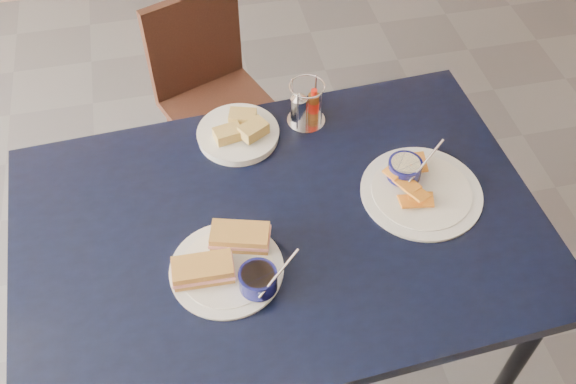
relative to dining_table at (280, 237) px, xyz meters
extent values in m
cube|color=black|center=(0.00, 0.00, 0.04)|extent=(1.37, 0.95, 0.04)
cylinder|color=black|center=(0.57, -0.35, -0.34)|extent=(0.04, 0.04, 0.71)
cylinder|color=black|center=(-0.57, 0.35, -0.34)|extent=(0.04, 0.04, 0.71)
cylinder|color=black|center=(0.57, 0.35, -0.34)|extent=(0.04, 0.04, 0.71)
cube|color=black|center=(-0.06, 0.85, -0.31)|extent=(0.47, 0.46, 0.04)
cylinder|color=black|center=(-0.21, 0.71, -0.51)|extent=(0.03, 0.03, 0.36)
cylinder|color=black|center=(0.09, 0.71, -0.51)|extent=(0.03, 0.03, 0.36)
cylinder|color=black|center=(-0.21, 0.99, -0.51)|extent=(0.03, 0.03, 0.36)
cylinder|color=black|center=(0.09, 0.99, -0.51)|extent=(0.03, 0.03, 0.36)
cube|color=black|center=(-0.06, 1.01, -0.10)|extent=(0.36, 0.17, 0.39)
cylinder|color=white|center=(-0.15, -0.11, 0.06)|extent=(0.27, 0.27, 0.01)
cylinder|color=white|center=(-0.15, -0.11, 0.07)|extent=(0.22, 0.22, 0.00)
cube|color=#BF8C44|center=(-0.21, -0.12, 0.09)|extent=(0.14, 0.08, 0.04)
cube|color=#D68A83|center=(-0.21, -0.12, 0.09)|extent=(0.15, 0.08, 0.01)
cube|color=#BF8C44|center=(-0.11, -0.04, 0.09)|extent=(0.15, 0.11, 0.04)
cube|color=#D68A83|center=(-0.11, -0.04, 0.09)|extent=(0.16, 0.11, 0.01)
cylinder|color=#0B0B3D|center=(-0.09, -0.17, 0.10)|extent=(0.09, 0.09, 0.05)
cylinder|color=black|center=(-0.09, -0.17, 0.11)|extent=(0.08, 0.08, 0.01)
cylinder|color=silver|center=(-0.04, -0.19, 0.14)|extent=(0.11, 0.07, 0.08)
cylinder|color=white|center=(0.38, 0.02, 0.06)|extent=(0.32, 0.32, 0.01)
cylinder|color=white|center=(0.38, 0.02, 0.07)|extent=(0.26, 0.26, 0.00)
cube|color=#FC9E32|center=(0.34, -0.02, 0.07)|extent=(0.07, 0.05, 0.02)
cube|color=#FC9E32|center=(0.37, -0.02, 0.08)|extent=(0.07, 0.06, 0.01)
cube|color=#FC9E32|center=(0.35, 0.07, 0.08)|extent=(0.08, 0.08, 0.02)
cube|color=#FC9E32|center=(0.36, 0.00, 0.09)|extent=(0.07, 0.08, 0.02)
cube|color=#FC9E32|center=(0.39, 0.09, 0.09)|extent=(0.05, 0.07, 0.02)
cube|color=#FC9E32|center=(0.34, 0.03, 0.10)|extent=(0.07, 0.08, 0.01)
cube|color=#FC9E32|center=(0.33, 0.07, 0.10)|extent=(0.08, 0.07, 0.02)
cylinder|color=#0B0B3D|center=(0.35, 0.08, 0.10)|extent=(0.09, 0.09, 0.05)
cylinder|color=beige|center=(0.35, 0.08, 0.11)|extent=(0.08, 0.08, 0.01)
cylinder|color=silver|center=(0.40, 0.06, 0.14)|extent=(0.11, 0.07, 0.08)
cylinder|color=white|center=(-0.05, 0.32, 0.07)|extent=(0.23, 0.23, 0.02)
cylinder|color=white|center=(-0.05, 0.32, 0.08)|extent=(0.19, 0.19, 0.00)
cube|color=tan|center=(-0.08, 0.30, 0.10)|extent=(0.08, 0.06, 0.03)
cube|color=tan|center=(-0.03, 0.35, 0.10)|extent=(0.09, 0.07, 0.03)
cube|color=tan|center=(-0.01, 0.29, 0.11)|extent=(0.09, 0.08, 0.03)
cylinder|color=silver|center=(0.15, 0.35, 0.06)|extent=(0.11, 0.11, 0.01)
cylinder|color=silver|center=(0.18, 0.38, 0.13)|extent=(0.01, 0.00, 0.13)
cylinder|color=silver|center=(0.12, 0.38, 0.13)|extent=(0.01, 0.00, 0.13)
cylinder|color=silver|center=(0.12, 0.31, 0.13)|extent=(0.01, 0.01, 0.13)
cylinder|color=silver|center=(0.18, 0.31, 0.13)|extent=(0.01, 0.01, 0.13)
torus|color=silver|center=(0.15, 0.35, 0.19)|extent=(0.10, 0.10, 0.00)
cylinder|color=silver|center=(0.13, 0.35, 0.11)|extent=(0.05, 0.05, 0.08)
cone|color=silver|center=(0.13, 0.35, 0.16)|extent=(0.04, 0.04, 0.02)
cylinder|color=brown|center=(0.17, 0.35, 0.11)|extent=(0.03, 0.03, 0.08)
cylinder|color=#AE1609|center=(0.17, 0.35, 0.11)|extent=(0.03, 0.03, 0.03)
cylinder|color=#AE1609|center=(0.17, 0.35, 0.16)|extent=(0.02, 0.02, 0.02)
camera|label=1|loc=(-0.19, -0.95, 1.35)|focal=40.00mm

